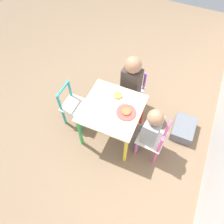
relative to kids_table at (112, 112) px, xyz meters
name	(u,v)px	position (x,y,z in m)	size (l,w,h in m)	color
ground_plane	(112,132)	(0.00, 0.00, -0.42)	(6.00, 6.00, 0.00)	#7F664C
kids_table	(112,112)	(0.00, 0.00, 0.00)	(0.57, 0.57, 0.50)	beige
chair_purple	(132,91)	(-0.47, 0.05, -0.16)	(0.29, 0.29, 0.52)	silver
chair_pink	(153,140)	(0.04, 0.47, -0.16)	(0.28, 0.28, 0.52)	silver
chair_teal	(73,106)	(-0.01, -0.47, -0.16)	(0.26, 0.26, 0.52)	silver
child_left	(131,81)	(-0.41, 0.04, 0.06)	(0.23, 0.21, 0.79)	#4C608E
child_back	(150,129)	(0.03, 0.41, 0.00)	(0.21, 0.22, 0.71)	#4C608E
plate_left	(118,96)	(-0.15, 0.00, 0.09)	(0.20, 0.20, 0.03)	white
plate_back	(126,112)	(0.00, 0.15, 0.09)	(0.19, 0.19, 0.03)	#E54C47
storage_bin	(183,129)	(-0.33, 0.74, -0.35)	(0.32, 0.23, 0.13)	slate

